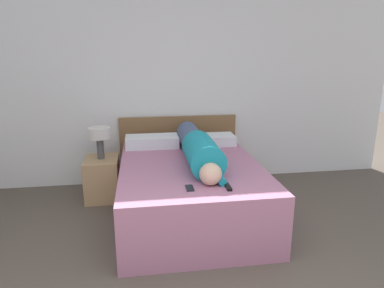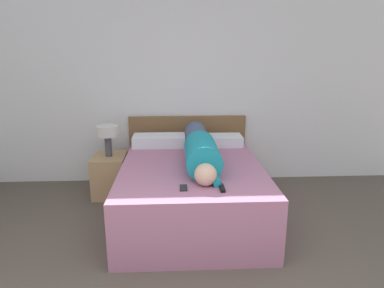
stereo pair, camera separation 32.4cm
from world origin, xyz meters
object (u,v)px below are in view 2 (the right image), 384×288
object	(u,v)px
table_lamp	(107,133)
person_lying	(200,149)
pillow_near_headboard	(159,141)
pillow_second	(217,140)
cell_phone	(183,188)
nightstand	(110,175)
tv_remote	(222,188)
bed	(191,190)

from	to	relation	value
table_lamp	person_lying	xyz separation A→B (m)	(1.06, -0.58, -0.04)
pillow_near_headboard	pillow_second	world-z (taller)	pillow_near_headboard
pillow_second	cell_phone	xyz separation A→B (m)	(-0.46, -1.37, -0.05)
table_lamp	cell_phone	world-z (taller)	table_lamp
table_lamp	nightstand	bearing A→B (deg)	-75.96
tv_remote	cell_phone	distance (m)	0.33
person_lying	pillow_second	world-z (taller)	person_lying
person_lying	tv_remote	size ratio (longest dim) A/B	10.66
person_lying	cell_phone	bearing A→B (deg)	-105.08
person_lying	table_lamp	bearing A→B (deg)	151.47
pillow_second	pillow_near_headboard	bearing A→B (deg)	180.00
nightstand	cell_phone	world-z (taller)	cell_phone
table_lamp	pillow_second	bearing A→B (deg)	3.23
table_lamp	pillow_second	size ratio (longest dim) A/B	0.62
table_lamp	tv_remote	distance (m)	1.80
table_lamp	cell_phone	distance (m)	1.57
nightstand	person_lying	distance (m)	1.31
nightstand	pillow_second	distance (m)	1.39
person_lying	pillow_second	size ratio (longest dim) A/B	2.66
cell_phone	bed	bearing A→B (deg)	81.53
tv_remote	cell_phone	xyz separation A→B (m)	(-0.32, 0.03, -0.01)
bed	person_lying	xyz separation A→B (m)	(0.09, 0.06, 0.44)
person_lying	cell_phone	distance (m)	0.76
person_lying	pillow_second	bearing A→B (deg)	68.12
nightstand	tv_remote	xyz separation A→B (m)	(1.20, -1.33, 0.36)
person_lying	pillow_near_headboard	xyz separation A→B (m)	(-0.46, 0.65, -0.08)
tv_remote	bed	bearing A→B (deg)	107.95
person_lying	pillow_near_headboard	size ratio (longest dim) A/B	2.52
table_lamp	tv_remote	xyz separation A→B (m)	(1.20, -1.33, -0.17)
table_lamp	pillow_near_headboard	distance (m)	0.62
nightstand	person_lying	bearing A→B (deg)	-28.53
bed	tv_remote	bearing A→B (deg)	-72.05
table_lamp	pillow_second	distance (m)	1.33
nightstand	pillow_near_headboard	xyz separation A→B (m)	(0.61, 0.07, 0.41)
table_lamp	cell_phone	size ratio (longest dim) A/B	2.88
nightstand	cell_phone	distance (m)	1.60
tv_remote	cell_phone	bearing A→B (deg)	174.00
bed	pillow_second	world-z (taller)	pillow_second
bed	tv_remote	size ratio (longest dim) A/B	12.82
bed	table_lamp	size ratio (longest dim) A/B	5.13
bed	table_lamp	distance (m)	1.25
table_lamp	person_lying	bearing A→B (deg)	-28.53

